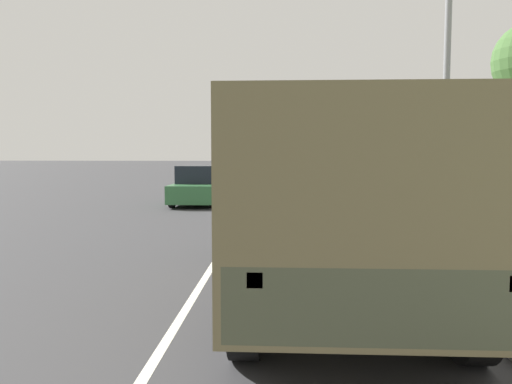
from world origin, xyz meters
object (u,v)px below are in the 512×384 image
object	(u,v)px
car_fourth_ahead	(255,164)
car_nearest_ahead	(198,187)
car_second_ahead	(289,173)
car_third_ahead	(255,166)
military_truck	(334,192)
lamp_post	(439,20)

from	to	relation	value
car_fourth_ahead	car_nearest_ahead	bearing A→B (deg)	-90.37
car_second_ahead	car_third_ahead	size ratio (longest dim) A/B	1.06
car_third_ahead	military_truck	bearing A→B (deg)	-85.26
car_nearest_ahead	military_truck	bearing A→B (deg)	-71.91
car_second_ahead	car_fourth_ahead	distance (m)	24.66
car_second_ahead	car_third_ahead	xyz separation A→B (m)	(-3.18, 15.03, 0.02)
car_nearest_ahead	lamp_post	world-z (taller)	lamp_post
car_nearest_ahead	car_fourth_ahead	bearing A→B (deg)	89.63
car_second_ahead	lamp_post	size ratio (longest dim) A/B	0.58
car_nearest_ahead	car_fourth_ahead	world-z (taller)	car_fourth_ahead
military_truck	lamp_post	distance (m)	5.55
military_truck	car_fourth_ahead	size ratio (longest dim) A/B	1.71
car_nearest_ahead	car_third_ahead	distance (m)	28.98
car_nearest_ahead	car_fourth_ahead	size ratio (longest dim) A/B	0.95
car_second_ahead	car_third_ahead	bearing A→B (deg)	101.96
car_third_ahead	lamp_post	world-z (taller)	lamp_post
car_nearest_ahead	lamp_post	xyz separation A→B (m)	(6.70, -9.17, 4.18)
car_third_ahead	car_fourth_ahead	distance (m)	9.37
car_second_ahead	car_fourth_ahead	xyz separation A→B (m)	(-3.65, 24.39, 0.05)
car_nearest_ahead	car_second_ahead	xyz separation A→B (m)	(3.90, 13.94, 0.01)
military_truck	car_fourth_ahead	xyz separation A→B (m)	(-3.93, 51.12, -0.76)
car_second_ahead	car_fourth_ahead	size ratio (longest dim) A/B	1.08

